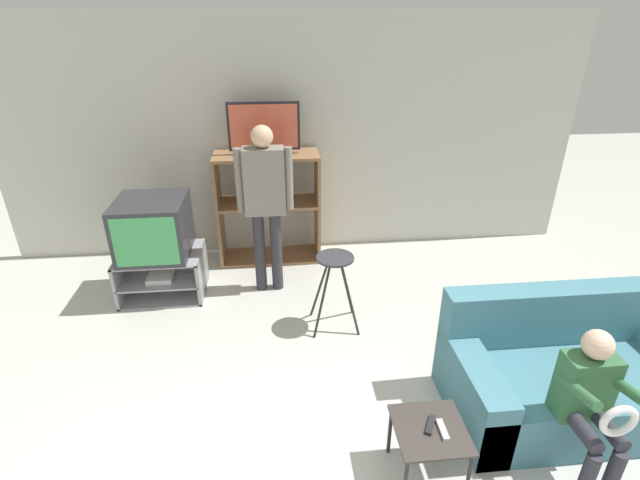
# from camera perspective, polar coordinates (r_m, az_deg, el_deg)

# --- Properties ---
(wall_back) EXTENTS (6.40, 0.06, 2.60)m
(wall_back) POSITION_cam_1_polar(r_m,az_deg,el_deg) (5.24, -3.09, 12.28)
(wall_back) COLOR beige
(wall_back) RESTS_ON ground_plane
(tv_stand) EXTENTS (0.80, 0.60, 0.45)m
(tv_stand) POSITION_cam_1_polar(r_m,az_deg,el_deg) (4.87, -18.79, -3.96)
(tv_stand) COLOR #939399
(tv_stand) RESTS_ON ground_plane
(television_main) EXTENTS (0.64, 0.66, 0.55)m
(television_main) POSITION_cam_1_polar(r_m,az_deg,el_deg) (4.67, -19.84, 1.47)
(television_main) COLOR #2D2D33
(television_main) RESTS_ON tv_stand
(media_shelf) EXTENTS (1.11, 0.45, 1.22)m
(media_shelf) POSITION_cam_1_polar(r_m,az_deg,el_deg) (5.16, -6.35, 4.05)
(media_shelf) COLOR #8E6642
(media_shelf) RESTS_ON ground_plane
(television_flat) EXTENTS (0.74, 0.20, 0.53)m
(television_flat) POSITION_cam_1_polar(r_m,az_deg,el_deg) (4.92, -6.91, 13.36)
(television_flat) COLOR black
(television_flat) RESTS_ON media_shelf
(folding_stool) EXTENTS (0.42, 0.36, 0.70)m
(folding_stool) POSITION_cam_1_polar(r_m,az_deg,el_deg) (3.99, 1.84, -3.95)
(folding_stool) COLOR black
(folding_stool) RESTS_ON ground_plane
(snack_table) EXTENTS (0.41, 0.41, 0.39)m
(snack_table) POSITION_cam_1_polar(r_m,az_deg,el_deg) (2.99, 13.36, -22.29)
(snack_table) COLOR #38332D
(snack_table) RESTS_ON ground_plane
(remote_control_black) EXTENTS (0.10, 0.14, 0.02)m
(remote_control_black) POSITION_cam_1_polar(r_m,az_deg,el_deg) (2.96, 13.45, -21.24)
(remote_control_black) COLOR #232328
(remote_control_black) RESTS_ON snack_table
(remote_control_white) EXTENTS (0.04, 0.14, 0.02)m
(remote_control_white) POSITION_cam_1_polar(r_m,az_deg,el_deg) (2.95, 14.86, -21.64)
(remote_control_white) COLOR silver
(remote_control_white) RESTS_ON snack_table
(couch) EXTENTS (1.64, 0.86, 0.82)m
(couch) POSITION_cam_1_polar(r_m,az_deg,el_deg) (3.78, 28.09, -14.48)
(couch) COLOR teal
(couch) RESTS_ON ground_plane
(person_standing_adult) EXTENTS (0.53, 0.20, 1.67)m
(person_standing_adult) POSITION_cam_1_polar(r_m,az_deg,el_deg) (4.39, -6.79, 5.52)
(person_standing_adult) COLOR #2D2D33
(person_standing_adult) RESTS_ON ground_plane
(person_seated_child) EXTENTS (0.33, 0.43, 0.98)m
(person_seated_child) POSITION_cam_1_polar(r_m,az_deg,el_deg) (3.18, 30.42, -16.49)
(person_seated_child) COLOR #2D2D38
(person_seated_child) RESTS_ON ground_plane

